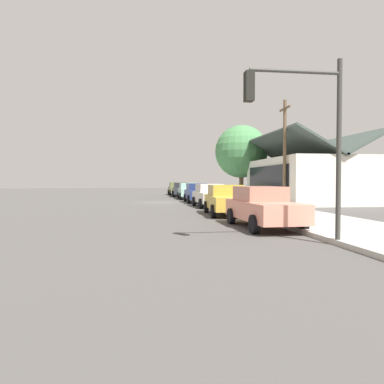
{
  "coord_description": "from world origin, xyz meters",
  "views": [
    {
      "loc": [
        30.87,
        -1.9,
        1.82
      ],
      "look_at": [
        1.07,
        2.25,
        0.89
      ],
      "focal_mm": 34.59,
      "sensor_mm": 36.0,
      "label": 1
    }
  ],
  "objects_px": {
    "shade_tree": "(241,152)",
    "traffic_light_main": "(303,120)",
    "car_ivory": "(210,195)",
    "utility_pole_wooden": "(285,151)",
    "car_seafoam": "(188,191)",
    "car_navy": "(197,193)",
    "car_coral": "(263,207)",
    "car_mustard": "(226,199)",
    "car_charcoal": "(181,189)",
    "fire_hydrant_red": "(241,202)",
    "car_olive": "(176,188)"
  },
  "relations": [
    {
      "from": "shade_tree",
      "to": "traffic_light_main",
      "type": "height_order",
      "value": "shade_tree"
    },
    {
      "from": "car_ivory",
      "to": "utility_pole_wooden",
      "type": "height_order",
      "value": "utility_pole_wooden"
    },
    {
      "from": "car_seafoam",
      "to": "car_navy",
      "type": "bearing_deg",
      "value": 1.78
    },
    {
      "from": "utility_pole_wooden",
      "to": "shade_tree",
      "type": "bearing_deg",
      "value": 179.75
    },
    {
      "from": "car_seafoam",
      "to": "traffic_light_main",
      "type": "distance_m",
      "value": 26.51
    },
    {
      "from": "car_coral",
      "to": "shade_tree",
      "type": "distance_m",
      "value": 23.72
    },
    {
      "from": "car_mustard",
      "to": "shade_tree",
      "type": "bearing_deg",
      "value": 165.37
    },
    {
      "from": "car_navy",
      "to": "car_charcoal",
      "type": "bearing_deg",
      "value": -178.34
    },
    {
      "from": "car_charcoal",
      "to": "car_seafoam",
      "type": "xyz_separation_m",
      "value": [
        5.5,
        0.09,
        -0.0
      ]
    },
    {
      "from": "car_mustard",
      "to": "car_seafoam",
      "type": "bearing_deg",
      "value": -177.0
    },
    {
      "from": "car_mustard",
      "to": "utility_pole_wooden",
      "type": "distance_m",
      "value": 8.64
    },
    {
      "from": "car_mustard",
      "to": "fire_hydrant_red",
      "type": "bearing_deg",
      "value": 153.27
    },
    {
      "from": "car_mustard",
      "to": "traffic_light_main",
      "type": "height_order",
      "value": "traffic_light_main"
    },
    {
      "from": "car_charcoal",
      "to": "car_mustard",
      "type": "xyz_separation_m",
      "value": [
        22.38,
        -0.03,
        0.0
      ]
    },
    {
      "from": "car_olive",
      "to": "car_charcoal",
      "type": "relative_size",
      "value": 1.0
    },
    {
      "from": "shade_tree",
      "to": "fire_hydrant_red",
      "type": "height_order",
      "value": "shade_tree"
    },
    {
      "from": "car_mustard",
      "to": "car_coral",
      "type": "bearing_deg",
      "value": 5.13
    },
    {
      "from": "car_seafoam",
      "to": "traffic_light_main",
      "type": "xyz_separation_m",
      "value": [
        26.37,
        -0.2,
        2.68
      ]
    },
    {
      "from": "shade_tree",
      "to": "utility_pole_wooden",
      "type": "xyz_separation_m",
      "value": [
        11.49,
        -0.05,
        -0.83
      ]
    },
    {
      "from": "car_seafoam",
      "to": "car_mustard",
      "type": "bearing_deg",
      "value": 1.34
    },
    {
      "from": "car_coral",
      "to": "utility_pole_wooden",
      "type": "bearing_deg",
      "value": 152.68
    },
    {
      "from": "car_mustard",
      "to": "fire_hydrant_red",
      "type": "xyz_separation_m",
      "value": [
        -2.73,
        1.58,
        -0.32
      ]
    },
    {
      "from": "car_mustard",
      "to": "car_ivory",
      "type": "bearing_deg",
      "value": -178.9
    },
    {
      "from": "car_charcoal",
      "to": "car_coral",
      "type": "distance_m",
      "value": 27.82
    },
    {
      "from": "car_navy",
      "to": "shade_tree",
      "type": "relative_size",
      "value": 0.64
    },
    {
      "from": "shade_tree",
      "to": "car_navy",
      "type": "bearing_deg",
      "value": -41.79
    },
    {
      "from": "car_coral",
      "to": "fire_hydrant_red",
      "type": "height_order",
      "value": "car_coral"
    },
    {
      "from": "car_charcoal",
      "to": "car_navy",
      "type": "bearing_deg",
      "value": 3.47
    },
    {
      "from": "shade_tree",
      "to": "fire_hydrant_red",
      "type": "xyz_separation_m",
      "value": [
        14.58,
        -4.05,
        -4.26
      ]
    },
    {
      "from": "car_seafoam",
      "to": "utility_pole_wooden",
      "type": "xyz_separation_m",
      "value": [
        11.07,
        5.46,
        3.12
      ]
    },
    {
      "from": "car_charcoal",
      "to": "car_coral",
      "type": "relative_size",
      "value": 1.0
    },
    {
      "from": "shade_tree",
      "to": "car_ivory",
      "type": "bearing_deg",
      "value": -25.14
    },
    {
      "from": "car_navy",
      "to": "car_coral",
      "type": "distance_m",
      "value": 16.57
    },
    {
      "from": "car_olive",
      "to": "fire_hydrant_red",
      "type": "xyz_separation_m",
      "value": [
        24.96,
        1.59,
        -0.32
      ]
    },
    {
      "from": "car_olive",
      "to": "car_navy",
      "type": "height_order",
      "value": "same"
    },
    {
      "from": "car_ivory",
      "to": "car_seafoam",
      "type": "bearing_deg",
      "value": 179.46
    },
    {
      "from": "car_navy",
      "to": "utility_pole_wooden",
      "type": "xyz_separation_m",
      "value": [
        5.32,
        5.46,
        3.11
      ]
    },
    {
      "from": "car_seafoam",
      "to": "fire_hydrant_red",
      "type": "xyz_separation_m",
      "value": [
        14.15,
        1.46,
        -0.32
      ]
    },
    {
      "from": "car_olive",
      "to": "car_ivory",
      "type": "relative_size",
      "value": 1.08
    },
    {
      "from": "car_charcoal",
      "to": "car_ivory",
      "type": "bearing_deg",
      "value": 3.69
    },
    {
      "from": "car_coral",
      "to": "fire_hydrant_red",
      "type": "relative_size",
      "value": 6.69
    },
    {
      "from": "car_charcoal",
      "to": "fire_hydrant_red",
      "type": "distance_m",
      "value": 19.72
    },
    {
      "from": "car_navy",
      "to": "car_mustard",
      "type": "bearing_deg",
      "value": 0.53
    },
    {
      "from": "car_olive",
      "to": "shade_tree",
      "type": "xyz_separation_m",
      "value": [
        10.38,
        5.64,
        3.94
      ]
    },
    {
      "from": "car_ivory",
      "to": "shade_tree",
      "type": "bearing_deg",
      "value": 153.73
    },
    {
      "from": "car_mustard",
      "to": "fire_hydrant_red",
      "type": "distance_m",
      "value": 3.17
    },
    {
      "from": "traffic_light_main",
      "to": "car_olive",
      "type": "bearing_deg",
      "value": 179.89
    },
    {
      "from": "car_ivory",
      "to": "fire_hydrant_red",
      "type": "xyz_separation_m",
      "value": [
        3.07,
        1.35,
        -0.32
      ]
    },
    {
      "from": "car_navy",
      "to": "shade_tree",
      "type": "xyz_separation_m",
      "value": [
        -6.17,
        5.51,
        3.94
      ]
    },
    {
      "from": "car_olive",
      "to": "car_coral",
      "type": "relative_size",
      "value": 1.0
    }
  ]
}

